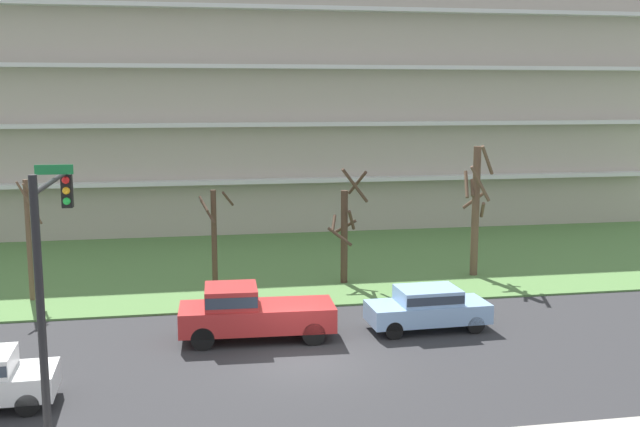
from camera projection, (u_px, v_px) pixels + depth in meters
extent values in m
plane|color=#2D2D30|center=(306.00, 361.00, 24.18)|extent=(160.00, 160.00, 0.00)
cube|color=#547F42|center=(262.00, 264.00, 37.78)|extent=(80.00, 16.00, 0.08)
cube|color=#B2A899|center=(239.00, 95.00, 49.53)|extent=(54.42, 10.94, 16.88)
cube|color=silver|center=(248.00, 181.00, 44.58)|extent=(52.24, 0.90, 0.24)
cube|color=silver|center=(247.00, 125.00, 44.04)|extent=(52.24, 0.90, 0.24)
cube|color=silver|center=(246.00, 66.00, 43.51)|extent=(52.24, 0.90, 0.24)
cube|color=silver|center=(245.00, 7.00, 42.97)|extent=(52.24, 0.90, 0.24)
cylinder|color=brown|center=(29.00, 241.00, 30.71)|extent=(0.21, 0.21, 5.12)
cylinder|color=brown|center=(38.00, 222.00, 30.76)|extent=(0.32, 0.84, 0.61)
cylinder|color=brown|center=(29.00, 191.00, 30.21)|extent=(0.52, 0.47, 0.70)
cylinder|color=brown|center=(29.00, 203.00, 30.10)|extent=(0.91, 0.49, 1.83)
cylinder|color=#423023|center=(214.00, 240.00, 32.72)|extent=(0.24, 0.24, 4.44)
cylinder|color=#423023|center=(208.00, 212.00, 32.20)|extent=(0.68, 0.67, 1.02)
cylinder|color=#423023|center=(228.00, 199.00, 32.30)|extent=(0.60, 1.32, 0.81)
cylinder|color=#423023|center=(204.00, 204.00, 32.24)|extent=(0.42, 0.93, 0.61)
cylinder|color=#423023|center=(344.00, 238.00, 33.66)|extent=(0.32, 0.32, 4.29)
cylinder|color=#423023|center=(334.00, 223.00, 33.61)|extent=(0.44, 1.02, 0.68)
cylinder|color=#423023|center=(340.00, 237.00, 33.13)|extent=(1.07, 0.76, 0.82)
cylinder|color=#423023|center=(357.00, 183.00, 33.60)|extent=(0.62, 1.42, 1.20)
cylinder|color=#423023|center=(351.00, 220.00, 33.41)|extent=(0.52, 0.75, 0.98)
cylinder|color=#423023|center=(355.00, 186.00, 32.72)|extent=(1.41, 0.84, 1.63)
cylinder|color=#423023|center=(346.00, 226.00, 34.05)|extent=(1.01, 0.47, 0.69)
cylinder|color=brown|center=(475.00, 212.00, 34.93)|extent=(0.35, 0.35, 6.16)
cylinder|color=brown|center=(487.00, 160.00, 34.21)|extent=(0.99, 0.86, 1.43)
cylinder|color=brown|center=(480.00, 184.00, 34.28)|extent=(1.03, 0.17, 1.68)
cylinder|color=brown|center=(466.00, 184.00, 34.76)|extent=(0.42, 1.04, 1.22)
cylinder|color=brown|center=(473.00, 201.00, 35.32)|extent=(1.04, 0.27, 0.80)
cylinder|color=brown|center=(482.00, 210.00, 34.88)|extent=(0.35, 0.77, 0.82)
cylinder|color=brown|center=(472.00, 188.00, 34.76)|extent=(0.28, 0.53, 0.80)
cube|color=#8CB2E0|center=(427.00, 312.00, 27.37)|extent=(4.46, 1.95, 0.70)
cube|color=#8CB2E0|center=(428.00, 295.00, 27.27)|extent=(2.25, 1.73, 0.55)
cube|color=#2D3847|center=(428.00, 295.00, 27.27)|extent=(2.21, 1.76, 0.30)
cylinder|color=black|center=(394.00, 330.00, 26.34)|extent=(0.65, 0.24, 0.64)
cylinder|color=black|center=(381.00, 317.00, 27.86)|extent=(0.65, 0.24, 0.64)
cylinder|color=black|center=(475.00, 325.00, 26.98)|extent=(0.65, 0.24, 0.64)
cylinder|color=black|center=(458.00, 312.00, 28.50)|extent=(0.65, 0.24, 0.64)
cylinder|color=black|center=(37.00, 383.00, 21.59)|extent=(0.65, 0.24, 0.64)
cylinder|color=black|center=(28.00, 405.00, 20.06)|extent=(0.65, 0.24, 0.64)
cube|color=#B22828|center=(257.00, 317.00, 26.25)|extent=(5.48, 2.22, 0.85)
cube|color=#B22828|center=(231.00, 296.00, 26.00)|extent=(1.87, 1.91, 0.70)
cube|color=#2D3847|center=(231.00, 296.00, 26.00)|extent=(1.84, 1.95, 0.38)
cylinder|color=black|center=(203.00, 339.00, 25.19)|extent=(0.81, 0.25, 0.80)
cylinder|color=black|center=(204.00, 323.00, 26.93)|extent=(0.81, 0.25, 0.80)
cylinder|color=black|center=(314.00, 334.00, 25.70)|extent=(0.81, 0.25, 0.80)
cylinder|color=black|center=(308.00, 319.00, 27.44)|extent=(0.81, 0.25, 0.80)
cylinder|color=black|center=(42.00, 335.00, 16.03)|extent=(0.18, 0.18, 6.91)
cylinder|color=black|center=(53.00, 181.00, 17.84)|extent=(0.12, 4.72, 0.12)
cube|color=black|center=(67.00, 191.00, 19.92)|extent=(0.28, 0.28, 0.90)
sphere|color=red|center=(66.00, 180.00, 19.72)|extent=(0.20, 0.20, 0.20)
sphere|color=#F2A519|center=(66.00, 191.00, 19.77)|extent=(0.20, 0.20, 0.20)
sphere|color=green|center=(67.00, 201.00, 19.81)|extent=(0.20, 0.20, 0.20)
cube|color=#197238|center=(54.00, 170.00, 18.03)|extent=(0.90, 0.04, 0.24)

